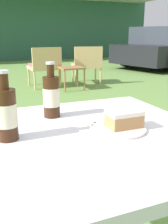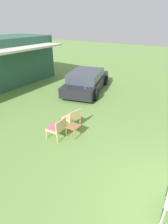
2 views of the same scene
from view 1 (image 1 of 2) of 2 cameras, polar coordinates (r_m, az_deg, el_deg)
name	(u,v)px [view 1 (image 1 of 2)]	position (r m, az deg, el deg)	size (l,w,h in m)	color
cabin_building	(11,23)	(12.62, -15.60, 18.17)	(11.65, 4.56, 2.96)	#2D5B47
wicker_chair_cushioned	(45,65)	(5.35, -8.59, 10.12)	(0.60, 0.57, 0.79)	tan
wicker_chair_plain	(87,63)	(5.61, 0.65, 10.62)	(0.68, 0.66, 0.79)	tan
garden_side_table	(71,70)	(5.06, -2.79, 9.09)	(0.44, 0.42, 0.43)	#996B42
patio_table	(94,147)	(1.01, 2.17, -7.57)	(0.86, 0.89, 0.69)	silver
cake_on_plate	(122,123)	(1.01, 8.19, -2.30)	(0.21, 0.21, 0.07)	silver
cola_bottle_near	(51,96)	(1.15, -7.11, 3.54)	(0.07, 0.07, 0.24)	#381E0F
cola_bottle_far	(6,113)	(0.92, -16.54, -0.29)	(0.07, 0.07, 0.24)	#381E0F
fork	(105,131)	(0.99, 4.67, -4.16)	(0.19, 0.08, 0.01)	silver
loose_bottle_cap	(93,123)	(1.06, 1.92, -2.45)	(0.03, 0.03, 0.01)	silver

